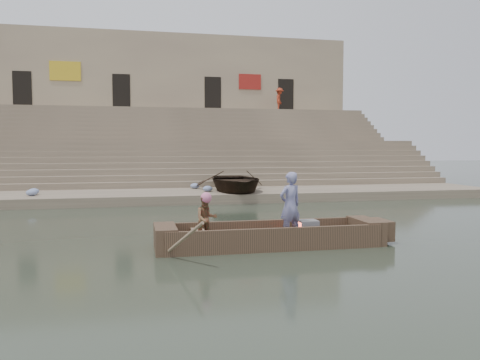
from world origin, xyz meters
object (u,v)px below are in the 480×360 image
object	(u,v)px
standing_man	(290,205)
television	(307,228)
pedestrian	(279,99)
main_rowboat	(270,242)
rowing_man	(206,219)
beached_rowboat	(235,181)

from	to	relation	value
standing_man	television	size ratio (longest dim) A/B	3.52
standing_man	pedestrian	world-z (taller)	pedestrian
main_rowboat	rowing_man	distance (m)	1.75
rowing_man	beached_rowboat	distance (m)	10.87
standing_man	pedestrian	xyz separation A→B (m)	(7.33, 25.17, 5.06)
beached_rowboat	pedestrian	world-z (taller)	pedestrian
rowing_man	beached_rowboat	xyz separation A→B (m)	(2.84, 10.49, 0.10)
beached_rowboat	television	bearing A→B (deg)	-90.02
rowing_man	television	size ratio (longest dim) A/B	2.39
beached_rowboat	pedestrian	bearing A→B (deg)	67.47
pedestrian	main_rowboat	bearing A→B (deg)	-173.51
standing_man	television	distance (m)	0.81
rowing_man	pedestrian	distance (m)	27.41
standing_man	beached_rowboat	xyz separation A→B (m)	(0.78, 10.47, -0.16)
rowing_man	beached_rowboat	bearing A→B (deg)	67.08
standing_man	rowing_man	world-z (taller)	standing_man
beached_rowboat	pedestrian	xyz separation A→B (m)	(6.55, 14.70, 5.21)
television	pedestrian	distance (m)	26.53
main_rowboat	beached_rowboat	size ratio (longest dim) A/B	1.09
beached_rowboat	pedestrian	distance (m)	16.91
rowing_man	television	world-z (taller)	rowing_man
television	beached_rowboat	xyz separation A→B (m)	(0.27, 10.31, 0.45)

